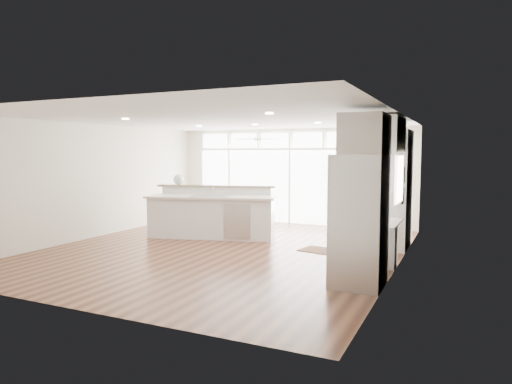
% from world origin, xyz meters
% --- Properties ---
extents(floor, '(7.00, 8.00, 0.02)m').
position_xyz_m(floor, '(0.00, 0.00, -0.01)').
color(floor, '#442215').
rests_on(floor, ground).
extents(ceiling, '(7.00, 8.00, 0.02)m').
position_xyz_m(ceiling, '(0.00, 0.00, 2.70)').
color(ceiling, silver).
rests_on(ceiling, wall_back).
extents(wall_back, '(7.00, 0.04, 2.70)m').
position_xyz_m(wall_back, '(0.00, 4.00, 1.35)').
color(wall_back, beige).
rests_on(wall_back, floor).
extents(wall_front, '(7.00, 0.04, 2.70)m').
position_xyz_m(wall_front, '(0.00, -4.00, 1.35)').
color(wall_front, beige).
rests_on(wall_front, floor).
extents(wall_left, '(0.04, 8.00, 2.70)m').
position_xyz_m(wall_left, '(-3.50, 0.00, 1.35)').
color(wall_left, beige).
rests_on(wall_left, floor).
extents(wall_right, '(0.04, 8.00, 2.70)m').
position_xyz_m(wall_right, '(3.50, 0.00, 1.35)').
color(wall_right, beige).
rests_on(wall_right, floor).
extents(glass_wall, '(5.80, 0.06, 2.08)m').
position_xyz_m(glass_wall, '(0.00, 3.94, 1.05)').
color(glass_wall, white).
rests_on(glass_wall, wall_back).
extents(transom_row, '(5.90, 0.06, 0.40)m').
position_xyz_m(transom_row, '(0.00, 3.94, 2.38)').
color(transom_row, white).
rests_on(transom_row, wall_back).
extents(desk_window, '(0.04, 0.85, 0.85)m').
position_xyz_m(desk_window, '(3.46, 0.30, 1.55)').
color(desk_window, white).
rests_on(desk_window, wall_right).
extents(ceiling_fan, '(1.16, 1.16, 0.32)m').
position_xyz_m(ceiling_fan, '(-0.50, 2.80, 2.48)').
color(ceiling_fan, white).
rests_on(ceiling_fan, ceiling).
extents(recessed_lights, '(3.40, 3.00, 0.02)m').
position_xyz_m(recessed_lights, '(0.00, 0.20, 2.68)').
color(recessed_lights, beige).
rests_on(recessed_lights, ceiling).
extents(oven_cabinet, '(0.64, 1.20, 2.50)m').
position_xyz_m(oven_cabinet, '(3.17, 1.80, 1.25)').
color(oven_cabinet, white).
rests_on(oven_cabinet, floor).
extents(desk_nook, '(0.72, 1.30, 0.76)m').
position_xyz_m(desk_nook, '(3.13, 0.30, 0.38)').
color(desk_nook, white).
rests_on(desk_nook, floor).
extents(upper_cabinets, '(0.64, 1.30, 0.64)m').
position_xyz_m(upper_cabinets, '(3.17, 0.30, 2.35)').
color(upper_cabinets, white).
rests_on(upper_cabinets, wall_right).
extents(refrigerator, '(0.76, 0.90, 2.00)m').
position_xyz_m(refrigerator, '(3.11, -1.35, 1.00)').
color(refrigerator, '#B7B8BC').
rests_on(refrigerator, floor).
extents(fridge_cabinet, '(0.64, 0.90, 0.60)m').
position_xyz_m(fridge_cabinet, '(3.17, -1.35, 2.30)').
color(fridge_cabinet, white).
rests_on(fridge_cabinet, wall_right).
extents(framed_photos, '(0.06, 0.22, 0.80)m').
position_xyz_m(framed_photos, '(3.46, 0.92, 1.40)').
color(framed_photos, black).
rests_on(framed_photos, wall_right).
extents(kitchen_island, '(3.29, 1.95, 1.23)m').
position_xyz_m(kitchen_island, '(-0.93, 1.11, 0.61)').
color(kitchen_island, white).
rests_on(kitchen_island, floor).
extents(rug, '(0.97, 0.79, 0.01)m').
position_xyz_m(rug, '(1.90, 0.77, 0.01)').
color(rug, '#361D11').
rests_on(rug, floor).
extents(office_chair, '(0.55, 0.51, 1.03)m').
position_xyz_m(office_chair, '(2.90, -0.33, 0.52)').
color(office_chair, black).
rests_on(office_chair, floor).
extents(fishbowl, '(0.34, 0.34, 0.26)m').
position_xyz_m(fishbowl, '(-1.95, 1.24, 1.36)').
color(fishbowl, silver).
rests_on(fishbowl, kitchen_island).
extents(monitor, '(0.11, 0.47, 0.39)m').
position_xyz_m(monitor, '(3.05, 0.30, 0.96)').
color(monitor, black).
rests_on(monitor, desk_nook).
extents(keyboard, '(0.12, 0.30, 0.01)m').
position_xyz_m(keyboard, '(2.88, 0.30, 0.77)').
color(keyboard, white).
rests_on(keyboard, desk_nook).
extents(potted_plant, '(0.30, 0.33, 0.24)m').
position_xyz_m(potted_plant, '(3.17, 1.80, 2.62)').
color(potted_plant, '#325424').
rests_on(potted_plant, oven_cabinet).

